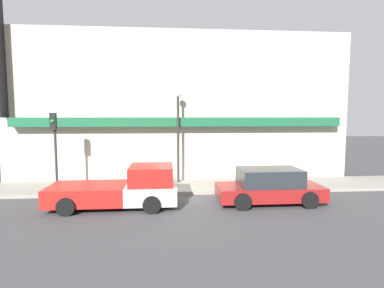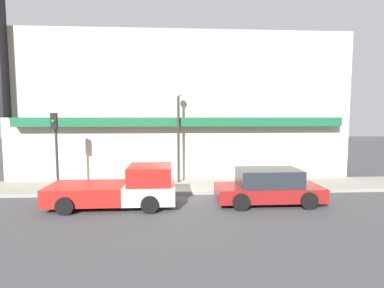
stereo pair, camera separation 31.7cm
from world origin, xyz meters
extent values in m
plane|color=#424244|center=(0.00, 0.00, 0.00)|extent=(80.00, 80.00, 0.00)
cube|color=gray|center=(0.00, 1.45, 0.08)|extent=(36.00, 2.90, 0.17)
cube|color=#BCB29E|center=(0.00, 4.40, 4.32)|extent=(19.80, 3.00, 8.63)
cube|color=#195B38|center=(0.00, 2.60, 3.48)|extent=(18.22, 0.60, 0.50)
cube|color=silver|center=(-1.44, -1.61, 0.59)|extent=(2.10, 2.05, 0.72)
cube|color=#B21E19|center=(-1.44, -1.61, 1.34)|extent=(1.78, 1.89, 0.78)
cube|color=#B21E19|center=(-4.06, -1.61, 0.59)|extent=(3.15, 2.05, 0.72)
cylinder|color=black|center=(-1.38, -0.58, 0.35)|extent=(0.71, 0.22, 0.71)
cylinder|color=black|center=(-1.38, -2.63, 0.35)|extent=(0.71, 0.22, 0.71)
cylinder|color=black|center=(-4.64, -0.58, 0.35)|extent=(0.71, 0.22, 0.71)
cylinder|color=black|center=(-4.64, -2.63, 0.35)|extent=(0.71, 0.22, 0.71)
cube|color=maroon|center=(3.67, -1.61, 0.50)|extent=(4.53, 1.83, 0.58)
cube|color=#23282D|center=(3.67, -1.61, 1.16)|extent=(2.63, 1.65, 0.73)
cylinder|color=black|center=(5.07, -0.69, 0.35)|extent=(0.71, 0.22, 0.71)
cylinder|color=black|center=(5.07, -2.52, 0.35)|extent=(0.71, 0.22, 0.71)
cylinder|color=black|center=(2.27, -0.69, 0.35)|extent=(0.71, 0.22, 0.71)
cylinder|color=black|center=(2.27, -2.52, 0.35)|extent=(0.71, 0.22, 0.71)
cylinder|color=yellow|center=(-1.30, 0.48, 0.41)|extent=(0.19, 0.19, 0.47)
sphere|color=yellow|center=(-1.30, 0.48, 0.71)|extent=(0.18, 0.18, 0.18)
cylinder|color=#2D2D2D|center=(-0.17, 2.13, 2.49)|extent=(0.14, 0.14, 4.64)
sphere|color=silver|center=(-0.17, 2.13, 4.99)|extent=(0.36, 0.36, 0.36)
cylinder|color=#2D2D2D|center=(-6.16, 0.77, 2.06)|extent=(0.12, 0.12, 3.79)
cube|color=black|center=(-6.16, 0.61, 3.56)|extent=(0.28, 0.20, 0.80)
sphere|color=green|center=(-6.16, 0.49, 3.56)|extent=(0.16, 0.16, 0.16)
camera|label=1|loc=(-0.75, -14.13, 3.80)|focal=28.00mm
camera|label=2|loc=(-0.44, -14.15, 3.80)|focal=28.00mm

